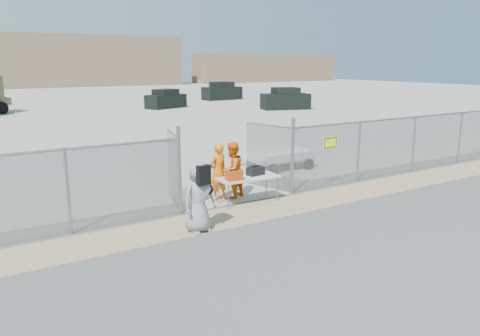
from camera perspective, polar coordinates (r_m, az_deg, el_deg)
ground at (r=12.79m, az=4.80°, el=-6.49°), size 160.00×160.00×0.00m
tarmac_inside at (r=52.31m, az=-24.17°, el=7.02°), size 160.00×80.00×0.01m
dirt_strip at (r=13.56m, az=2.26°, el=-5.30°), size 44.00×1.60×0.01m
distant_hills at (r=88.49m, az=-24.67°, el=11.79°), size 140.00×6.00×9.00m
chain_link_fence at (r=14.07m, az=0.00°, el=0.00°), size 40.00×0.20×2.20m
folding_table at (r=14.30m, az=1.01°, el=-2.66°), size 1.95×0.90×0.81m
orange_bag at (r=13.77m, az=-0.74°, el=-0.90°), size 0.49×0.35×0.29m
black_duffel at (r=14.40m, az=1.90°, el=-0.36°), size 0.56×0.38×0.25m
security_worker_left at (r=14.47m, az=-2.68°, el=-0.47°), size 0.73×0.55×1.80m
security_worker_right at (r=14.71m, az=-0.97°, el=-0.27°), size 1.07×0.97×1.79m
visitor at (r=11.78m, az=-5.03°, el=-3.54°), size 0.95×0.68×1.82m
utility_trailer at (r=18.88m, az=4.92°, el=1.06°), size 3.31×1.74×0.80m
parked_vehicle_near at (r=44.86m, az=-9.03°, el=8.32°), size 4.23×2.99×1.75m
parked_vehicle_mid at (r=54.59m, az=-2.22°, el=9.35°), size 4.51×2.21×2.00m
parked_vehicle_far at (r=43.48m, az=5.56°, el=8.41°), size 4.68×3.12×1.94m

